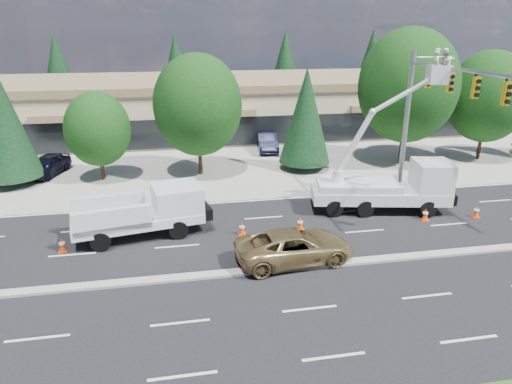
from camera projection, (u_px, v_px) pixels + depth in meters
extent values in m
plane|color=black|center=(289.00, 269.00, 20.77)|extent=(140.00, 140.00, 0.00)
cube|color=gray|center=(232.00, 155.00, 39.26)|extent=(140.00, 22.00, 0.01)
cube|color=gray|center=(289.00, 268.00, 20.75)|extent=(120.00, 0.55, 0.12)
cube|color=#C5B187|center=(219.00, 107.00, 47.66)|extent=(50.00, 15.00, 5.00)
cube|color=olive|center=(218.00, 81.00, 46.76)|extent=(50.40, 15.40, 0.70)
cube|color=black|center=(228.00, 132.00, 41.02)|extent=(48.00, 0.12, 2.60)
cylinder|color=#332114|center=(14.00, 179.00, 31.79)|extent=(0.26, 0.26, 0.80)
cone|color=black|center=(3.00, 122.00, 30.44)|extent=(4.15, 4.15, 7.58)
cylinder|color=#332114|center=(102.00, 166.00, 32.60)|extent=(0.28, 0.28, 2.03)
ellipsoid|color=black|center=(98.00, 129.00, 31.70)|extent=(4.52, 4.52, 5.20)
cylinder|color=#332114|center=(200.00, 156.00, 33.65)|extent=(0.28, 0.28, 2.85)
ellipsoid|color=black|center=(198.00, 105.00, 32.38)|extent=(6.32, 6.32, 7.27)
cylinder|color=#332114|center=(304.00, 164.00, 35.35)|extent=(0.26, 0.26, 0.80)
cone|color=black|center=(306.00, 116.00, 34.08)|extent=(3.90, 3.90, 7.13)
cylinder|color=#332114|center=(402.00, 143.00, 36.27)|extent=(0.28, 0.28, 3.40)
ellipsoid|color=black|center=(408.00, 86.00, 34.75)|extent=(7.56, 7.56, 8.69)
cylinder|color=#332114|center=(480.00, 142.00, 37.55)|extent=(0.28, 0.28, 2.85)
ellipsoid|color=black|center=(488.00, 97.00, 36.28)|extent=(6.32, 6.32, 7.27)
cylinder|color=#332114|center=(64.00, 113.00, 56.42)|extent=(0.26, 0.26, 0.80)
cone|color=black|center=(59.00, 72.00, 54.76)|extent=(4.98, 4.98, 9.10)
cylinder|color=#332114|center=(179.00, 109.00, 58.79)|extent=(0.26, 0.26, 0.80)
cone|color=black|center=(176.00, 71.00, 57.15)|extent=(4.94, 4.94, 9.02)
cylinder|color=#332114|center=(284.00, 106.00, 61.17)|extent=(0.26, 0.26, 0.80)
cone|color=black|center=(285.00, 68.00, 59.47)|extent=(5.08, 5.08, 9.29)
cylinder|color=#332114|center=(368.00, 103.00, 63.20)|extent=(0.26, 0.26, 0.80)
cone|color=black|center=(371.00, 65.00, 61.43)|extent=(5.28, 5.28, 9.65)
cylinder|color=gray|center=(406.00, 124.00, 29.44)|extent=(0.32, 0.32, 9.00)
cylinder|color=gray|center=(461.00, 70.00, 23.52)|extent=(0.20, 10.00, 0.20)
cylinder|color=gray|center=(433.00, 57.00, 28.26)|extent=(2.60, 0.12, 0.12)
cube|color=gold|center=(428.00, 78.00, 26.55)|extent=(0.32, 0.22, 1.05)
cube|color=gold|center=(450.00, 83.00, 24.52)|extent=(0.32, 0.22, 1.05)
cube|color=gold|center=(476.00, 88.00, 22.48)|extent=(0.32, 0.22, 1.05)
cube|color=gold|center=(506.00, 94.00, 20.45)|extent=(0.32, 0.22, 1.05)
cube|color=silver|center=(138.00, 219.00, 23.76)|extent=(6.93, 3.59, 0.49)
cube|color=silver|center=(177.00, 200.00, 24.20)|extent=(2.81, 2.77, 1.65)
cube|color=black|center=(190.00, 195.00, 24.36)|extent=(0.47, 2.07, 1.10)
cube|color=silver|center=(109.00, 206.00, 24.04)|extent=(3.74, 1.01, 1.21)
cube|color=silver|center=(112.00, 221.00, 22.21)|extent=(3.74, 1.01, 1.21)
cube|color=silver|center=(379.00, 194.00, 27.13)|extent=(8.25, 3.91, 0.69)
cube|color=silver|center=(431.00, 178.00, 26.73)|extent=(2.41, 2.68, 1.98)
cube|color=black|center=(445.00, 176.00, 26.66)|extent=(0.47, 1.96, 1.19)
cube|color=silver|center=(358.00, 186.00, 26.97)|extent=(5.12, 3.18, 0.50)
cylinder|color=silver|center=(338.00, 177.00, 26.81)|extent=(0.69, 0.69, 0.79)
cube|color=silver|center=(439.00, 74.00, 24.71)|extent=(1.25, 1.09, 1.07)
imported|color=beige|center=(436.00, 67.00, 24.58)|extent=(0.53, 0.69, 1.71)
imported|color=beige|center=(444.00, 67.00, 24.57)|extent=(0.80, 0.94, 1.71)
ellipsoid|color=white|center=(438.00, 50.00, 24.28)|extent=(0.26, 0.26, 0.18)
ellipsoid|color=white|center=(446.00, 50.00, 24.27)|extent=(0.26, 0.26, 0.18)
cube|color=#F84407|center=(63.00, 251.00, 22.38)|extent=(0.40, 0.40, 0.03)
cone|color=#F84407|center=(62.00, 245.00, 22.27)|extent=(0.36, 0.36, 0.70)
cylinder|color=white|center=(62.00, 244.00, 22.25)|extent=(0.29, 0.29, 0.10)
cube|color=#F84407|center=(242.00, 234.00, 24.21)|extent=(0.40, 0.40, 0.03)
cone|color=#F84407|center=(242.00, 228.00, 24.09)|extent=(0.36, 0.36, 0.70)
cylinder|color=white|center=(242.00, 227.00, 24.07)|extent=(0.29, 0.29, 0.10)
cube|color=#F84407|center=(300.00, 229.00, 24.81)|extent=(0.40, 0.40, 0.03)
cone|color=#F84407|center=(300.00, 223.00, 24.69)|extent=(0.36, 0.36, 0.70)
cylinder|color=white|center=(300.00, 222.00, 24.67)|extent=(0.29, 0.29, 0.10)
cube|color=#F84407|center=(425.00, 220.00, 26.02)|extent=(0.40, 0.40, 0.03)
cone|color=#F84407|center=(425.00, 214.00, 25.90)|extent=(0.36, 0.36, 0.70)
cylinder|color=white|center=(426.00, 213.00, 25.88)|extent=(0.29, 0.29, 0.10)
cube|color=#F84407|center=(475.00, 217.00, 26.44)|extent=(0.40, 0.40, 0.03)
cone|color=#F84407|center=(476.00, 211.00, 26.33)|extent=(0.36, 0.36, 0.70)
cylinder|color=white|center=(477.00, 210.00, 26.30)|extent=(0.29, 0.29, 0.10)
imported|color=olive|center=(294.00, 246.00, 21.20)|extent=(5.72, 3.04, 1.53)
imported|color=black|center=(47.00, 165.00, 33.73)|extent=(3.01, 4.78, 1.52)
imported|color=black|center=(267.00, 142.00, 40.49)|extent=(2.18, 4.92, 1.57)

